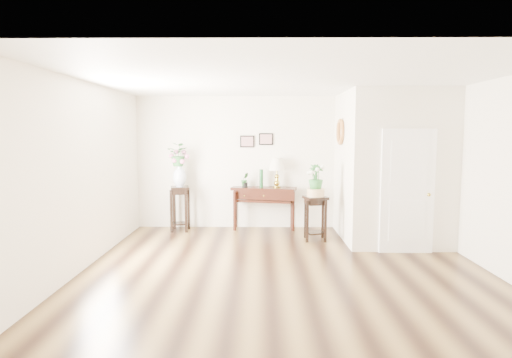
{
  "coord_description": "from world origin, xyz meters",
  "views": [
    {
      "loc": [
        -0.37,
        -6.36,
        2.02
      ],
      "look_at": [
        -0.45,
        1.3,
        1.2
      ],
      "focal_mm": 30.0,
      "sensor_mm": 36.0,
      "label": 1
    }
  ],
  "objects_px": {
    "plant_stand_b": "(315,218)",
    "plant_stand_a": "(180,209)",
    "table_lamp": "(277,171)",
    "console_table": "(264,208)"
  },
  "relations": [
    {
      "from": "plant_stand_b",
      "to": "plant_stand_a",
      "type": "bearing_deg",
      "value": 164.32
    },
    {
      "from": "plant_stand_a",
      "to": "plant_stand_b",
      "type": "xyz_separation_m",
      "value": [
        2.71,
        -0.76,
        -0.04
      ]
    },
    {
      "from": "console_table",
      "to": "plant_stand_a",
      "type": "height_order",
      "value": "plant_stand_a"
    },
    {
      "from": "table_lamp",
      "to": "plant_stand_b",
      "type": "distance_m",
      "value": 1.44
    },
    {
      "from": "console_table",
      "to": "plant_stand_a",
      "type": "xyz_separation_m",
      "value": [
        -1.74,
        -0.19,
        0.02
      ]
    },
    {
      "from": "plant_stand_b",
      "to": "console_table",
      "type": "bearing_deg",
      "value": 135.41
    },
    {
      "from": "console_table",
      "to": "plant_stand_b",
      "type": "xyz_separation_m",
      "value": [
        0.97,
        -0.95,
        -0.03
      ]
    },
    {
      "from": "plant_stand_b",
      "to": "table_lamp",
      "type": "bearing_deg",
      "value": 125.99
    },
    {
      "from": "console_table",
      "to": "plant_stand_b",
      "type": "height_order",
      "value": "console_table"
    },
    {
      "from": "table_lamp",
      "to": "plant_stand_b",
      "type": "height_order",
      "value": "table_lamp"
    }
  ]
}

